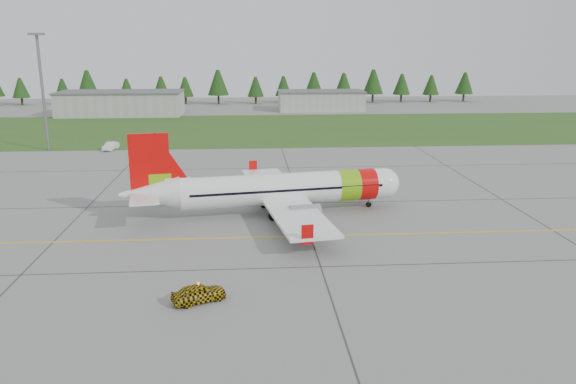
{
  "coord_description": "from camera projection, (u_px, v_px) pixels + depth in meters",
  "views": [
    {
      "loc": [
        4.04,
        -44.55,
        18.48
      ],
      "look_at": [
        8.11,
        13.26,
        3.2
      ],
      "focal_mm": 35.0,
      "sensor_mm": 36.0,
      "label": 1
    }
  ],
  "objects": [
    {
      "name": "hangar_west",
      "position": [
        121.0,
        104.0,
        150.71
      ],
      "size": [
        32.0,
        14.0,
        6.0
      ],
      "primitive_type": "cube",
      "color": "#A8A8A3",
      "rests_on": "ground"
    },
    {
      "name": "taxi_guideline",
      "position": [
        210.0,
        238.0,
        55.12
      ],
      "size": [
        120.0,
        0.25,
        0.02
      ],
      "primitive_type": "cube",
      "color": "gold",
      "rests_on": "ground"
    },
    {
      "name": "treeline",
      "position": [
        235.0,
        88.0,
        179.24
      ],
      "size": [
        160.0,
        8.0,
        10.0
      ],
      "primitive_type": null,
      "color": "#1C3F14",
      "rests_on": "ground"
    },
    {
      "name": "service_van",
      "position": [
        110.0,
        138.0,
        100.67
      ],
      "size": [
        1.78,
        1.72,
        4.41
      ],
      "primitive_type": "imported",
      "rotation": [
        0.0,
        0.0,
        -0.19
      ],
      "color": "white",
      "rests_on": "ground"
    },
    {
      "name": "follow_me_car",
      "position": [
        198.0,
        276.0,
        41.09
      ],
      "size": [
        1.92,
        2.04,
        4.03
      ],
      "primitive_type": "imported",
      "rotation": [
        0.0,
        0.0,
        1.99
      ],
      "color": "gold",
      "rests_on": "ground"
    },
    {
      "name": "grass_strip",
      "position": [
        231.0,
        129.0,
        126.5
      ],
      "size": [
        320.0,
        50.0,
        0.03
      ],
      "primitive_type": "cube",
      "color": "#30561E",
      "rests_on": "ground"
    },
    {
      "name": "aircraft",
      "position": [
        279.0,
        189.0,
        62.77
      ],
      "size": [
        31.46,
        29.31,
        9.57
      ],
      "rotation": [
        0.0,
        0.0,
        0.16
      ],
      "color": "white",
      "rests_on": "ground"
    },
    {
      "name": "floodlight_mast",
      "position": [
        43.0,
        94.0,
        98.63
      ],
      "size": [
        0.5,
        0.5,
        20.0
      ],
      "primitive_type": "cylinder",
      "color": "slate",
      "rests_on": "ground"
    },
    {
      "name": "ground",
      "position": [
        203.0,
        270.0,
        47.41
      ],
      "size": [
        320.0,
        320.0,
        0.0
      ],
      "primitive_type": "plane",
      "color": "gray",
      "rests_on": "ground"
    },
    {
      "name": "hangar_east",
      "position": [
        321.0,
        101.0,
        162.26
      ],
      "size": [
        24.0,
        12.0,
        5.2
      ],
      "primitive_type": "cube",
      "color": "#A8A8A3",
      "rests_on": "ground"
    }
  ]
}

